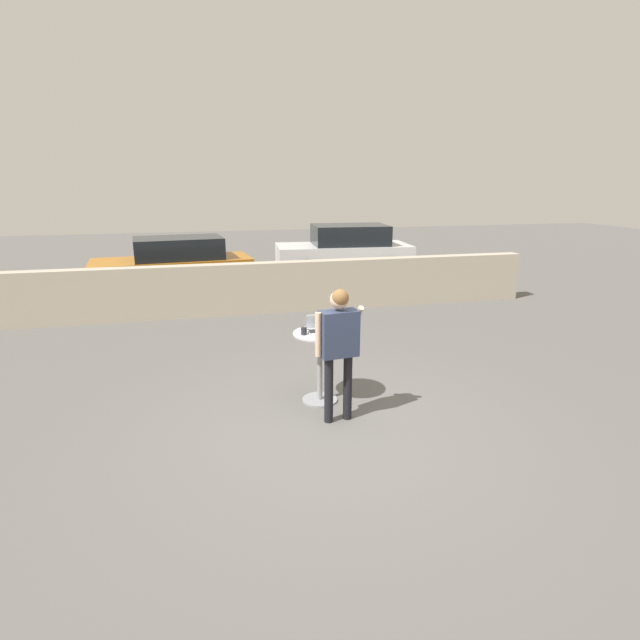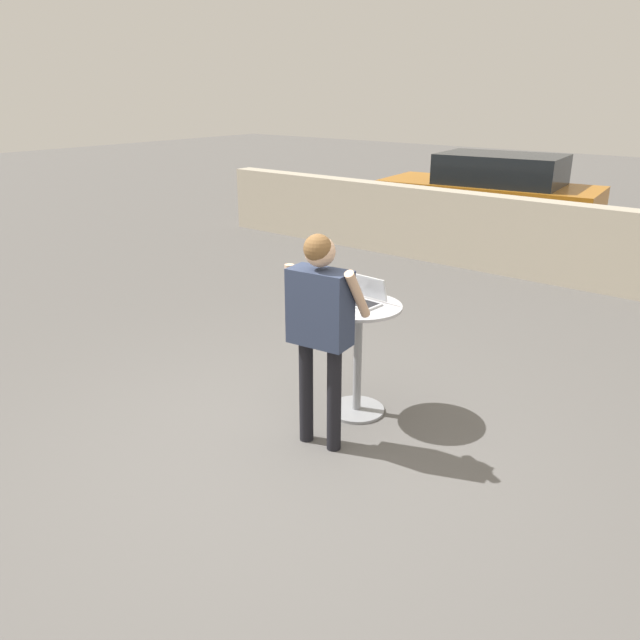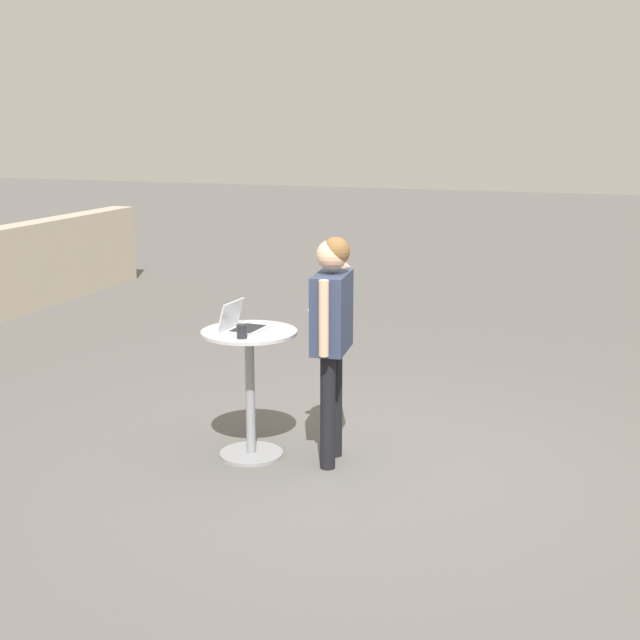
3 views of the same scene
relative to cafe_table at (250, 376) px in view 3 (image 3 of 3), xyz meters
The scene contains 5 objects.
ground_plane 1.09m from the cafe_table, 91.39° to the right, with size 50.00×50.00×0.00m, color #5B5956.
cafe_table is the anchor object (origin of this frame).
laptop 0.40m from the cafe_table, 87.37° to the left, with size 0.33×0.29×0.21m.
coffee_mug 0.46m from the cafe_table, 168.84° to the right, with size 0.11×0.07×0.10m.
standing_person 0.76m from the cafe_table, 82.10° to the right, with size 0.60×0.41×1.68m.
Camera 3 is at (-5.79, -1.71, 2.51)m, focal length 50.00 mm.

